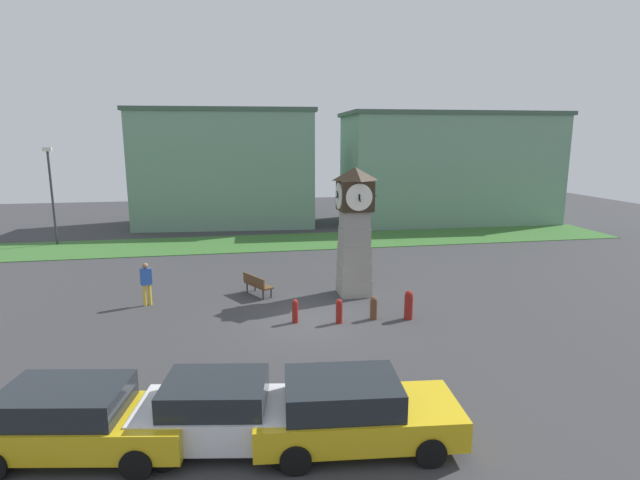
{
  "coord_description": "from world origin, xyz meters",
  "views": [
    {
      "loc": [
        -2.78,
        -17.31,
        6.57
      ],
      "look_at": [
        0.95,
        3.12,
        2.38
      ],
      "focal_mm": 28.0,
      "sensor_mm": 36.0,
      "label": 1
    }
  ],
  "objects_px": {
    "car_by_building": "(353,411)",
    "bollard_far_row": "(374,308)",
    "bollard_end_row": "(409,305)",
    "bench": "(257,284)",
    "bollard_near_tower": "(295,311)",
    "pedestrian_near_bench": "(146,281)",
    "bollard_mid_row": "(339,311)",
    "car_navy_sedan": "(78,419)",
    "car_near_tower": "(226,412)",
    "clock_tower": "(354,229)",
    "street_lamp_near_road": "(51,189)"
  },
  "relations": [
    {
      "from": "bollard_end_row",
      "to": "clock_tower",
      "type": "bearing_deg",
      "value": 110.61
    },
    {
      "from": "pedestrian_near_bench",
      "to": "car_by_building",
      "type": "bearing_deg",
      "value": -60.96
    },
    {
      "from": "clock_tower",
      "to": "bollard_far_row",
      "type": "height_order",
      "value": "clock_tower"
    },
    {
      "from": "bollard_mid_row",
      "to": "bollard_end_row",
      "type": "relative_size",
      "value": 0.83
    },
    {
      "from": "car_by_building",
      "to": "bollard_mid_row",
      "type": "bearing_deg",
      "value": 79.75
    },
    {
      "from": "clock_tower",
      "to": "bollard_mid_row",
      "type": "relative_size",
      "value": 6.01
    },
    {
      "from": "bollard_far_row",
      "to": "car_near_tower",
      "type": "height_order",
      "value": "car_near_tower"
    },
    {
      "from": "bollard_end_row",
      "to": "bench",
      "type": "xyz_separation_m",
      "value": [
        -5.38,
        3.89,
        -0.03
      ]
    },
    {
      "from": "clock_tower",
      "to": "bollard_near_tower",
      "type": "xyz_separation_m",
      "value": [
        -2.94,
        -2.96,
        -2.41
      ]
    },
    {
      "from": "clock_tower",
      "to": "bench",
      "type": "height_order",
      "value": "clock_tower"
    },
    {
      "from": "bollard_mid_row",
      "to": "car_navy_sedan",
      "type": "xyz_separation_m",
      "value": [
        -7.1,
        -6.49,
        0.31
      ]
    },
    {
      "from": "car_navy_sedan",
      "to": "pedestrian_near_bench",
      "type": "distance_m",
      "value": 9.8
    },
    {
      "from": "car_near_tower",
      "to": "bench",
      "type": "height_order",
      "value": "car_near_tower"
    },
    {
      "from": "car_navy_sedan",
      "to": "pedestrian_near_bench",
      "type": "height_order",
      "value": "pedestrian_near_bench"
    },
    {
      "from": "clock_tower",
      "to": "bench",
      "type": "bearing_deg",
      "value": 172.45
    },
    {
      "from": "street_lamp_near_road",
      "to": "car_by_building",
      "type": "bearing_deg",
      "value": -60.83
    },
    {
      "from": "car_by_building",
      "to": "pedestrian_near_bench",
      "type": "height_order",
      "value": "pedestrian_near_bench"
    },
    {
      "from": "car_navy_sedan",
      "to": "clock_tower",
      "type": "bearing_deg",
      "value": 49.09
    },
    {
      "from": "bollard_end_row",
      "to": "bollard_far_row",
      "type": "bearing_deg",
      "value": 170.72
    },
    {
      "from": "car_by_building",
      "to": "bollard_far_row",
      "type": "bearing_deg",
      "value": 70.26
    },
    {
      "from": "clock_tower",
      "to": "bollard_end_row",
      "type": "xyz_separation_m",
      "value": [
        1.26,
        -3.34,
        -2.3
      ]
    },
    {
      "from": "bollard_far_row",
      "to": "car_navy_sedan",
      "type": "relative_size",
      "value": 0.18
    },
    {
      "from": "clock_tower",
      "to": "bollard_far_row",
      "type": "distance_m",
      "value": 3.95
    },
    {
      "from": "bollard_mid_row",
      "to": "bench",
      "type": "bearing_deg",
      "value": 125.72
    },
    {
      "from": "clock_tower",
      "to": "car_navy_sedan",
      "type": "height_order",
      "value": "clock_tower"
    },
    {
      "from": "bollard_end_row",
      "to": "car_near_tower",
      "type": "xyz_separation_m",
      "value": [
        -6.65,
        -6.7,
        0.21
      ]
    },
    {
      "from": "bollard_far_row",
      "to": "pedestrian_near_bench",
      "type": "height_order",
      "value": "pedestrian_near_bench"
    },
    {
      "from": "bollard_mid_row",
      "to": "bollard_far_row",
      "type": "bearing_deg",
      "value": 6.34
    },
    {
      "from": "bollard_far_row",
      "to": "bench",
      "type": "height_order",
      "value": "bench"
    },
    {
      "from": "car_near_tower",
      "to": "bollard_near_tower",
      "type": "bearing_deg",
      "value": 70.95
    },
    {
      "from": "bollard_end_row",
      "to": "bollard_near_tower",
      "type": "bearing_deg",
      "value": 174.74
    },
    {
      "from": "clock_tower",
      "to": "car_near_tower",
      "type": "distance_m",
      "value": 11.59
    },
    {
      "from": "bollard_near_tower",
      "to": "bollard_end_row",
      "type": "bearing_deg",
      "value": -5.26
    },
    {
      "from": "car_by_building",
      "to": "pedestrian_near_bench",
      "type": "xyz_separation_m",
      "value": [
        -5.86,
        10.56,
        0.23
      ]
    },
    {
      "from": "bollard_far_row",
      "to": "car_by_building",
      "type": "relative_size",
      "value": 0.19
    },
    {
      "from": "bollard_near_tower",
      "to": "bollard_far_row",
      "type": "height_order",
      "value": "bollard_near_tower"
    },
    {
      "from": "bollard_near_tower",
      "to": "car_near_tower",
      "type": "xyz_separation_m",
      "value": [
        -2.45,
        -7.09,
        0.32
      ]
    },
    {
      "from": "bollard_near_tower",
      "to": "car_navy_sedan",
      "type": "bearing_deg",
      "value": -129.04
    },
    {
      "from": "bollard_near_tower",
      "to": "car_by_building",
      "type": "relative_size",
      "value": 0.19
    },
    {
      "from": "bollard_near_tower",
      "to": "pedestrian_near_bench",
      "type": "xyz_separation_m",
      "value": [
        -5.6,
        2.98,
        0.57
      ]
    },
    {
      "from": "bollard_near_tower",
      "to": "bench",
      "type": "relative_size",
      "value": 0.53
    },
    {
      "from": "clock_tower",
      "to": "car_near_tower",
      "type": "height_order",
      "value": "clock_tower"
    },
    {
      "from": "bollard_near_tower",
      "to": "car_navy_sedan",
      "type": "xyz_separation_m",
      "value": [
        -5.53,
        -6.82,
        0.32
      ]
    },
    {
      "from": "bollard_mid_row",
      "to": "pedestrian_near_bench",
      "type": "height_order",
      "value": "pedestrian_near_bench"
    },
    {
      "from": "bollard_far_row",
      "to": "car_by_building",
      "type": "distance_m",
      "value": 7.87
    },
    {
      "from": "car_near_tower",
      "to": "car_by_building",
      "type": "height_order",
      "value": "car_by_building"
    },
    {
      "from": "bollard_far_row",
      "to": "car_near_tower",
      "type": "relative_size",
      "value": 0.21
    },
    {
      "from": "bollard_mid_row",
      "to": "car_navy_sedan",
      "type": "height_order",
      "value": "car_navy_sedan"
    },
    {
      "from": "bollard_mid_row",
      "to": "car_navy_sedan",
      "type": "distance_m",
      "value": 9.62
    },
    {
      "from": "street_lamp_near_road",
      "to": "car_navy_sedan",
      "type": "bearing_deg",
      "value": -71.9
    }
  ]
}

